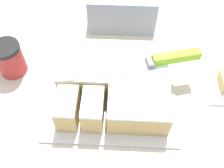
# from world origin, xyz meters

# --- Properties ---
(cake_board) EXTENTS (0.32, 0.29, 0.01)m
(cake_board) POSITION_xyz_m (-0.02, 0.05, 0.89)
(cake_board) COLOR silver
(cake_board) RESTS_ON countertop
(cake) EXTENTS (0.27, 0.23, 0.07)m
(cake) POSITION_xyz_m (-0.01, 0.05, 0.93)
(cake) COLOR tan
(cake) RESTS_ON cake_board
(knife) EXTENTS (0.33, 0.10, 0.02)m
(knife) POSITION_xyz_m (0.09, 0.09, 0.97)
(knife) COLOR silver
(knife) RESTS_ON cake
(coffee_cup) EXTENTS (0.08, 0.08, 0.09)m
(coffee_cup) POSITION_xyz_m (-0.29, 0.12, 0.93)
(coffee_cup) COLOR #B23333
(coffee_cup) RESTS_ON countertop
(storage_box) EXTENTS (0.20, 0.17, 0.11)m
(storage_box) POSITION_xyz_m (0.00, 0.35, 0.94)
(storage_box) COLOR #8C99B2
(storage_box) RESTS_ON countertop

